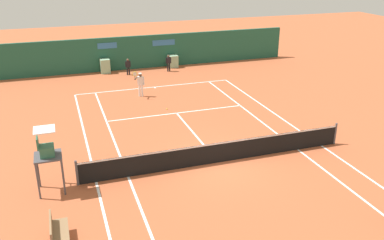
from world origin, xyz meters
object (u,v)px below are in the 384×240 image
(player_on_baseline, at_px, (140,82))
(ball_kid_centre_post, at_px, (169,62))
(tennis_ball_by_sideline, at_px, (167,109))
(player_bench, at_px, (57,230))
(ball_kid_right_post, at_px, (128,66))
(umpire_chair, at_px, (47,152))

(player_on_baseline, bearing_deg, ball_kid_centre_post, -97.66)
(tennis_ball_by_sideline, bearing_deg, player_on_baseline, 108.33)
(player_bench, distance_m, player_on_baseline, 14.61)
(ball_kid_right_post, bearing_deg, tennis_ball_by_sideline, 99.06)
(player_bench, height_order, ball_kid_centre_post, ball_kid_centre_post)
(tennis_ball_by_sideline, bearing_deg, ball_kid_right_post, 95.19)
(player_bench, relative_size, player_on_baseline, 0.78)
(tennis_ball_by_sideline, bearing_deg, player_bench, -121.33)
(ball_kid_centre_post, xyz_separation_m, tennis_ball_by_sideline, (-2.41, -8.17, -0.71))
(player_on_baseline, distance_m, tennis_ball_by_sideline, 3.12)
(player_on_baseline, bearing_deg, umpire_chair, 85.21)
(player_bench, distance_m, tennis_ball_by_sideline, 12.50)
(umpire_chair, xyz_separation_m, ball_kid_centre_post, (9.02, 15.47, -0.90))
(ball_kid_right_post, xyz_separation_m, tennis_ball_by_sideline, (0.74, -8.17, -0.68))
(umpire_chair, bearing_deg, tennis_ball_by_sideline, 137.80)
(ball_kid_centre_post, relative_size, tennis_ball_by_sideline, 18.98)
(player_on_baseline, relative_size, ball_kid_centre_post, 1.38)
(player_on_baseline, relative_size, ball_kid_right_post, 1.44)
(umpire_chair, xyz_separation_m, player_on_baseline, (5.67, 10.13, -0.71))
(umpire_chair, height_order, ball_kid_centre_post, umpire_chair)
(ball_kid_centre_post, bearing_deg, umpire_chair, 54.88)
(player_on_baseline, relative_size, tennis_ball_by_sideline, 26.21)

